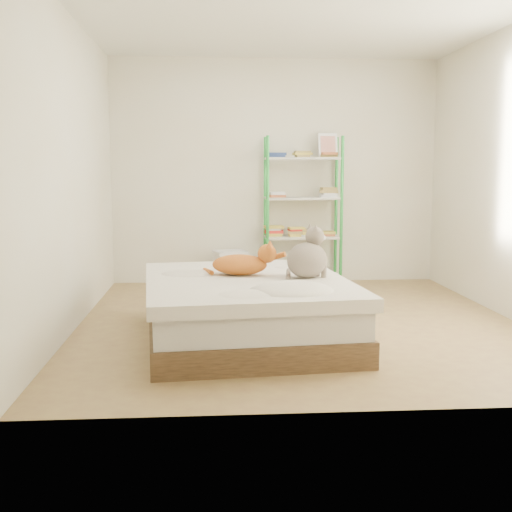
{
  "coord_description": "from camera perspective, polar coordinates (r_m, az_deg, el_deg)",
  "views": [
    {
      "loc": [
        -0.77,
        -5.44,
        1.32
      ],
      "look_at": [
        -0.39,
        -0.23,
        0.62
      ],
      "focal_mm": 45.0,
      "sensor_mm": 36.0,
      "label": 1
    }
  ],
  "objects": [
    {
      "name": "room",
      "position": [
        5.49,
        3.93,
        7.41
      ],
      "size": [
        3.81,
        4.21,
        2.61
      ],
      "color": "#9F854D",
      "rests_on": "ground"
    },
    {
      "name": "orange_cat",
      "position": [
        5.12,
        -1.47,
        -0.54
      ],
      "size": [
        0.56,
        0.36,
        0.21
      ],
      "primitive_type": null,
      "rotation": [
        0.0,
        0.0,
        -0.16
      ],
      "color": "orange",
      "rests_on": "bed"
    },
    {
      "name": "cardboard_box",
      "position": [
        6.43,
        3.41,
        -2.78
      ],
      "size": [
        0.47,
        0.45,
        0.36
      ],
      "rotation": [
        0.0,
        0.0,
        0.07
      ],
      "color": "#A27A3F",
      "rests_on": "ground"
    },
    {
      "name": "bed",
      "position": [
        5.03,
        -0.89,
        -4.72
      ],
      "size": [
        1.71,
        2.05,
        0.49
      ],
      "rotation": [
        0.0,
        0.0,
        0.1
      ],
      "color": "brown",
      "rests_on": "ground"
    },
    {
      "name": "white_bin",
      "position": [
        7.38,
        -2.31,
        -1.06
      ],
      "size": [
        0.42,
        0.39,
        0.4
      ],
      "rotation": [
        0.0,
        0.0,
        0.27
      ],
      "color": "white",
      "rests_on": "ground"
    },
    {
      "name": "shelf_unit",
      "position": [
        7.41,
        4.22,
        4.1
      ],
      "size": [
        0.88,
        0.36,
        1.74
      ],
      "color": "green",
      "rests_on": "ground"
    },
    {
      "name": "grey_cat",
      "position": [
        4.98,
        4.56,
        0.33
      ],
      "size": [
        0.44,
        0.41,
        0.4
      ],
      "primitive_type": null,
      "rotation": [
        0.0,
        0.0,
        1.96
      ],
      "color": "gray",
      "rests_on": "bed"
    }
  ]
}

